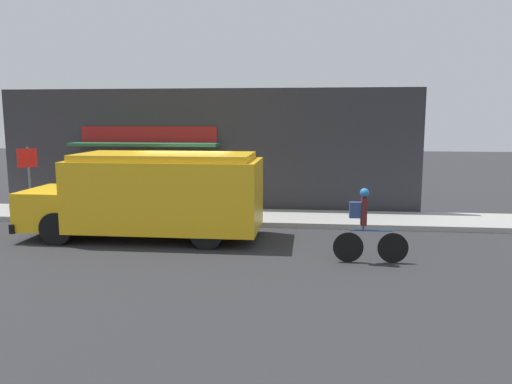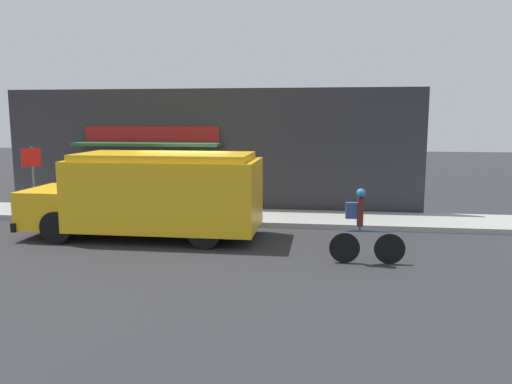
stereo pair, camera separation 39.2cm
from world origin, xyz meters
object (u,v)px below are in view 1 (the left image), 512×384
at_px(school_bus, 153,194).
at_px(trash_bin, 195,199).
at_px(cyclist, 366,228).
at_px(stop_sign_post, 28,169).

relative_size(school_bus, trash_bin, 7.86).
xyz_separation_m(cyclist, trash_bin, (-5.06, 4.87, -0.24)).
bearing_deg(school_bus, trash_bin, 82.66).
distance_m(school_bus, stop_sign_post, 5.25).
relative_size(cyclist, stop_sign_post, 0.79).
bearing_deg(cyclist, trash_bin, 133.37).
distance_m(cyclist, trash_bin, 7.02).
bearing_deg(school_bus, stop_sign_post, 155.89).
height_order(cyclist, stop_sign_post, stop_sign_post).
xyz_separation_m(school_bus, stop_sign_post, (-4.78, 2.13, 0.40)).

